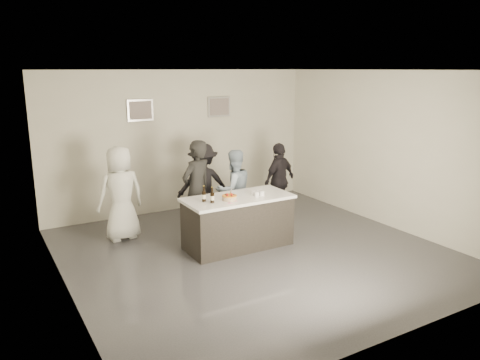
{
  "coord_description": "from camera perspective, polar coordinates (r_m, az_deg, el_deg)",
  "views": [
    {
      "loc": [
        -3.94,
        -6.27,
        3.02
      ],
      "look_at": [
        0.0,
        0.5,
        1.15
      ],
      "focal_mm": 35.0,
      "sensor_mm": 36.0,
      "label": 1
    }
  ],
  "objects": [
    {
      "name": "ceiling",
      "position": [
        7.41,
        2.0,
        13.26
      ],
      "size": [
        6.0,
        6.0,
        0.0
      ],
      "primitive_type": "plane",
      "rotation": [
        3.14,
        0.0,
        0.0
      ],
      "color": "white"
    },
    {
      "name": "person_main_blue",
      "position": [
        8.89,
        -0.76,
        -1.21
      ],
      "size": [
        0.76,
        0.6,
        1.55
      ],
      "primitive_type": "imported",
      "rotation": [
        0.0,
        0.0,
        3.16
      ],
      "color": "#93A9C1",
      "rests_on": "ground"
    },
    {
      "name": "person_guest_left",
      "position": [
        8.6,
        -14.35,
        -1.58
      ],
      "size": [
        0.88,
        0.61,
        1.71
      ],
      "primitive_type": "imported",
      "rotation": [
        0.0,
        0.0,
        3.23
      ],
      "color": "white",
      "rests_on": "ground"
    },
    {
      "name": "bar_counter",
      "position": [
        8.08,
        -0.25,
        -5.12
      ],
      "size": [
        1.86,
        0.86,
        0.9
      ],
      "primitive_type": "cube",
      "color": "white",
      "rests_on": "ground"
    },
    {
      "name": "person_main_black",
      "position": [
        8.42,
        -5.29,
        -1.2
      ],
      "size": [
        0.77,
        0.64,
        1.81
      ],
      "primitive_type": "imported",
      "rotation": [
        0.0,
        0.0,
        3.51
      ],
      "color": "black",
      "rests_on": "ground"
    },
    {
      "name": "tumbler_cluster",
      "position": [
        8.05,
        2.17,
        -1.58
      ],
      "size": [
        0.19,
        0.19,
        0.08
      ],
      "primitive_type": "cube",
      "color": "orange",
      "rests_on": "bar_counter"
    },
    {
      "name": "beer_bottle_b",
      "position": [
        7.56,
        -3.41,
        -1.86
      ],
      "size": [
        0.07,
        0.07,
        0.26
      ],
      "primitive_type": "cylinder",
      "color": "black",
      "rests_on": "bar_counter"
    },
    {
      "name": "picture_right",
      "position": [
        10.47,
        -2.57,
        8.92
      ],
      "size": [
        0.54,
        0.04,
        0.44
      ],
      "primitive_type": "cube",
      "color": "#B2B2B7",
      "rests_on": "wall_back"
    },
    {
      "name": "person_guest_right",
      "position": [
        9.69,
        4.81,
        -0.01
      ],
      "size": [
        0.98,
        0.65,
        1.55
      ],
      "primitive_type": "imported",
      "rotation": [
        0.0,
        0.0,
        3.47
      ],
      "color": "black",
      "rests_on": "ground"
    },
    {
      "name": "picture_left",
      "position": [
        9.77,
        -12.07,
        8.32
      ],
      "size": [
        0.54,
        0.04,
        0.44
      ],
      "primitive_type": "cube",
      "color": "#B2B2B7",
      "rests_on": "wall_back"
    },
    {
      "name": "wall_left",
      "position": [
        6.52,
        -21.04,
        -0.98
      ],
      "size": [
        0.04,
        6.0,
        3.0
      ],
      "primitive_type": "cube",
      "color": "beige",
      "rests_on": "ground"
    },
    {
      "name": "floor",
      "position": [
        8.0,
        1.82,
        -8.76
      ],
      "size": [
        6.0,
        6.0,
        0.0
      ],
      "primitive_type": "plane",
      "color": "#3D3D42",
      "rests_on": "ground"
    },
    {
      "name": "cake",
      "position": [
        7.75,
        -1.29,
        -2.18
      ],
      "size": [
        0.25,
        0.25,
        0.07
      ],
      "primitive_type": "cylinder",
      "color": "orange",
      "rests_on": "bar_counter"
    },
    {
      "name": "person_guest_back",
      "position": [
        9.28,
        -4.5,
        -0.45
      ],
      "size": [
        1.15,
        0.84,
        1.6
      ],
      "primitive_type": "imported",
      "rotation": [
        0.0,
        0.0,
        2.88
      ],
      "color": "black",
      "rests_on": "ground"
    },
    {
      "name": "wall_right",
      "position": [
        9.48,
        17.5,
        3.57
      ],
      "size": [
        0.04,
        6.0,
        3.0
      ],
      "primitive_type": "cube",
      "color": "beige",
      "rests_on": "ground"
    },
    {
      "name": "beer_bottle_a",
      "position": [
        7.65,
        -4.42,
        -1.71
      ],
      "size": [
        0.07,
        0.07,
        0.26
      ],
      "primitive_type": "cylinder",
      "color": "black",
      "rests_on": "bar_counter"
    },
    {
      "name": "candles",
      "position": [
        7.6,
        -0.96,
        -2.76
      ],
      "size": [
        0.24,
        0.08,
        0.01
      ],
      "primitive_type": "cube",
      "color": "pink",
      "rests_on": "bar_counter"
    },
    {
      "name": "wall_back",
      "position": [
        10.19,
        -7.11,
        4.75
      ],
      "size": [
        6.0,
        0.04,
        3.0
      ],
      "primitive_type": "cube",
      "color": "beige",
      "rests_on": "ground"
    },
    {
      "name": "wall_front",
      "position": [
        5.34,
        19.28,
        -3.9
      ],
      "size": [
        6.0,
        0.04,
        3.0
      ],
      "primitive_type": "cube",
      "color": "beige",
      "rests_on": "ground"
    }
  ]
}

